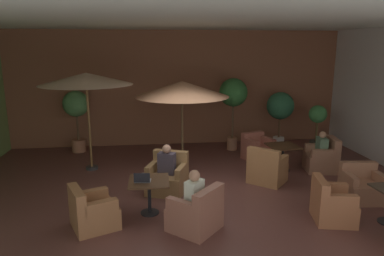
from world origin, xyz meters
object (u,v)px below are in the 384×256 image
at_px(cafe_table_front_left, 149,187).
at_px(armchair_front_right_north, 267,169).
at_px(potted_tree_mid_left, 76,109).
at_px(armchair_front_right_south, 258,150).
at_px(potted_tree_mid_right, 233,96).
at_px(armchair_front_left_north, 92,212).
at_px(armchair_mid_center_north, 332,205).
at_px(patio_umbrella_tall_red, 86,79).
at_px(armchair_front_left_east, 196,213).
at_px(armchair_front_right_east, 322,159).
at_px(armchair_front_left_south, 168,178).
at_px(potted_tree_left_corner, 317,121).
at_px(armchair_mid_center_west, 362,187).
at_px(patron_with_friend, 194,191).
at_px(patron_blue_shirt, 167,161).
at_px(open_laptop, 142,179).
at_px(patron_by_window, 322,145).
at_px(patio_umbrella_center_beige, 182,89).
at_px(iced_drink_cup, 143,176).
at_px(potted_tree_right_corner, 280,108).
at_px(cafe_table_front_right, 283,151).

height_order(cafe_table_front_left, armchair_front_right_north, armchair_front_right_north).
bearing_deg(potted_tree_mid_left, cafe_table_front_left, -64.71).
distance_m(armchair_front_right_south, potted_tree_mid_right, 1.91).
xyz_separation_m(armchair_front_left_north, armchair_mid_center_north, (4.47, -0.31, 0.02)).
height_order(cafe_table_front_left, patio_umbrella_tall_red, patio_umbrella_tall_red).
bearing_deg(armchair_front_left_east, potted_tree_mid_left, 119.24).
bearing_deg(armchair_front_right_east, armchair_front_left_south, -168.21).
bearing_deg(potted_tree_left_corner, armchair_front_right_east, -111.39).
bearing_deg(armchair_front_left_east, armchair_mid_center_west, 12.94).
height_order(potted_tree_mid_right, patron_with_friend, potted_tree_mid_right).
distance_m(armchair_front_right_east, armchair_mid_center_north, 2.91).
distance_m(armchair_front_left_south, patron_blue_shirt, 0.42).
distance_m(armchair_front_left_north, potted_tree_mid_left, 5.30).
bearing_deg(patron_blue_shirt, armchair_mid_center_west, -12.34).
bearing_deg(armchair_mid_center_north, open_laptop, 169.24).
relative_size(potted_tree_mid_left, patron_by_window, 3.10).
bearing_deg(potted_tree_mid_right, armchair_front_right_north, -86.86).
distance_m(patio_umbrella_center_beige, potted_tree_mid_left, 3.58).
distance_m(armchair_front_left_east, potted_tree_left_corner, 6.46).
height_order(cafe_table_front_left, patio_umbrella_center_beige, patio_umbrella_center_beige).
height_order(armchair_front_right_south, armchair_mid_center_west, armchair_front_right_south).
bearing_deg(iced_drink_cup, patron_by_window, 21.44).
xyz_separation_m(cafe_table_front_left, armchair_front_left_north, (-1.04, -0.44, -0.26)).
distance_m(cafe_table_front_left, potted_tree_mid_left, 5.17).
xyz_separation_m(armchair_mid_center_west, iced_drink_cup, (-4.70, 0.00, 0.46)).
height_order(armchair_front_right_north, armchair_mid_center_north, armchair_front_right_north).
distance_m(armchair_mid_center_north, patron_blue_shirt, 3.52).
bearing_deg(potted_tree_right_corner, armchair_mid_center_north, -99.63).
xyz_separation_m(armchair_front_left_south, open_laptop, (-0.55, -1.12, 0.42)).
xyz_separation_m(cafe_table_front_right, potted_tree_left_corner, (1.78, 1.72, 0.43)).
height_order(armchair_front_left_north, patron_by_window, patron_by_window).
xyz_separation_m(armchair_front_left_north, potted_tree_mid_left, (-1.14, 5.06, 1.06)).
height_order(armchair_front_left_south, potted_tree_left_corner, potted_tree_left_corner).
distance_m(cafe_table_front_left, potted_tree_left_corner, 6.57).
bearing_deg(open_laptop, armchair_front_right_south, 43.59).
height_order(armchair_front_left_east, potted_tree_mid_left, potted_tree_mid_left).
bearing_deg(patron_by_window, potted_tree_right_corner, 96.19).
relative_size(cafe_table_front_left, armchair_mid_center_north, 0.94).
xyz_separation_m(potted_tree_left_corner, patron_with_friend, (-4.54, -4.55, -0.22)).
distance_m(armchair_front_right_east, armchair_front_right_south, 1.83).
height_order(armchair_front_right_east, patron_with_friend, patron_with_friend).
bearing_deg(armchair_front_left_east, potted_tree_mid_right, 69.56).
xyz_separation_m(patron_with_friend, iced_drink_cup, (-0.91, 0.83, 0.01)).
bearing_deg(patron_blue_shirt, cafe_table_front_right, 19.04).
distance_m(armchair_mid_center_west, potted_tree_mid_left, 8.21).
relative_size(armchair_front_left_north, armchair_front_right_east, 1.09).
bearing_deg(open_laptop, cafe_table_front_right, 30.49).
xyz_separation_m(armchair_front_right_east, open_laptop, (-4.72, -1.99, 0.41)).
distance_m(armchair_front_left_north, patron_with_friend, 1.92).
xyz_separation_m(armchair_front_right_east, armchair_mid_center_west, (-0.01, -1.83, -0.05)).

